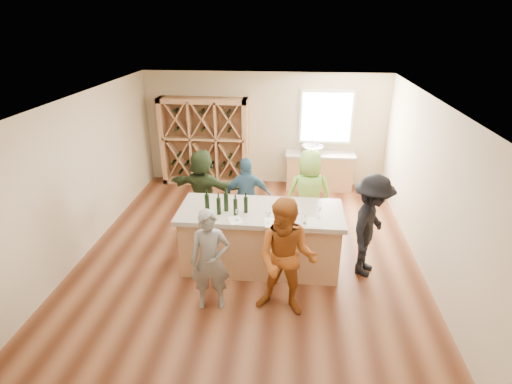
# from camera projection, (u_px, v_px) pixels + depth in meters

# --- Properties ---
(floor) EXTENTS (6.00, 7.00, 0.10)m
(floor) POSITION_uv_depth(u_px,v_px,m) (250.00, 255.00, 7.40)
(floor) COLOR brown
(floor) RESTS_ON ground
(ceiling) EXTENTS (6.00, 7.00, 0.10)m
(ceiling) POSITION_uv_depth(u_px,v_px,m) (248.00, 97.00, 6.22)
(ceiling) COLOR white
(ceiling) RESTS_ON ground
(wall_back) EXTENTS (6.00, 0.10, 2.80)m
(wall_back) POSITION_uv_depth(u_px,v_px,m) (265.00, 129.00, 10.03)
(wall_back) COLOR #C5B18F
(wall_back) RESTS_ON ground
(wall_front) EXTENTS (6.00, 0.10, 2.80)m
(wall_front) POSITION_uv_depth(u_px,v_px,m) (205.00, 335.00, 3.58)
(wall_front) COLOR #C5B18F
(wall_front) RESTS_ON ground
(wall_left) EXTENTS (0.10, 7.00, 2.80)m
(wall_left) POSITION_uv_depth(u_px,v_px,m) (78.00, 177.00, 7.08)
(wall_left) COLOR #C5B18F
(wall_left) RESTS_ON ground
(wall_right) EXTENTS (0.10, 7.00, 2.80)m
(wall_right) POSITION_uv_depth(u_px,v_px,m) (434.00, 190.00, 6.54)
(wall_right) COLOR #C5B18F
(wall_right) RESTS_ON ground
(window_frame) EXTENTS (1.30, 0.06, 1.30)m
(window_frame) POSITION_uv_depth(u_px,v_px,m) (326.00, 117.00, 9.69)
(window_frame) COLOR white
(window_frame) RESTS_ON wall_back
(window_pane) EXTENTS (1.18, 0.01, 1.18)m
(window_pane) POSITION_uv_depth(u_px,v_px,m) (326.00, 118.00, 9.65)
(window_pane) COLOR white
(window_pane) RESTS_ON wall_back
(wine_rack) EXTENTS (2.20, 0.45, 2.20)m
(wine_rack) POSITION_uv_depth(u_px,v_px,m) (205.00, 142.00, 10.03)
(wine_rack) COLOR tan
(wine_rack) RESTS_ON floor
(back_counter_base) EXTENTS (1.60, 0.58, 0.86)m
(back_counter_base) POSITION_uv_depth(u_px,v_px,m) (319.00, 172.00, 9.99)
(back_counter_base) COLOR tan
(back_counter_base) RESTS_ON floor
(back_counter_top) EXTENTS (1.70, 0.62, 0.06)m
(back_counter_top) POSITION_uv_depth(u_px,v_px,m) (320.00, 154.00, 9.80)
(back_counter_top) COLOR #A59987
(back_counter_top) RESTS_ON back_counter_base
(sink) EXTENTS (0.54, 0.54, 0.19)m
(sink) POSITION_uv_depth(u_px,v_px,m) (312.00, 149.00, 9.77)
(sink) COLOR silver
(sink) RESTS_ON back_counter_top
(faucet) EXTENTS (0.02, 0.02, 0.30)m
(faucet) POSITION_uv_depth(u_px,v_px,m) (312.00, 145.00, 9.91)
(faucet) COLOR silver
(faucet) RESTS_ON back_counter_top
(tasting_counter_base) EXTENTS (2.60, 1.00, 1.00)m
(tasting_counter_base) POSITION_uv_depth(u_px,v_px,m) (261.00, 240.00, 6.83)
(tasting_counter_base) COLOR tan
(tasting_counter_base) RESTS_ON floor
(tasting_counter_top) EXTENTS (2.72, 1.12, 0.08)m
(tasting_counter_top) POSITION_uv_depth(u_px,v_px,m) (261.00, 212.00, 6.61)
(tasting_counter_top) COLOR #A59987
(tasting_counter_top) RESTS_ON tasting_counter_base
(wine_bottle_a) EXTENTS (0.10, 0.10, 0.30)m
(wine_bottle_a) POSITION_uv_depth(u_px,v_px,m) (207.00, 203.00, 6.48)
(wine_bottle_a) COLOR black
(wine_bottle_a) RESTS_ON tasting_counter_top
(wine_bottle_b) EXTENTS (0.09, 0.09, 0.28)m
(wine_bottle_b) POSITION_uv_depth(u_px,v_px,m) (219.00, 206.00, 6.40)
(wine_bottle_b) COLOR black
(wine_bottle_b) RESTS_ON tasting_counter_top
(wine_bottle_c) EXTENTS (0.09, 0.09, 0.31)m
(wine_bottle_c) POSITION_uv_depth(u_px,v_px,m) (226.00, 202.00, 6.50)
(wine_bottle_c) COLOR black
(wine_bottle_c) RESTS_ON tasting_counter_top
(wine_bottle_d) EXTENTS (0.09, 0.09, 0.28)m
(wine_bottle_d) POSITION_uv_depth(u_px,v_px,m) (235.00, 207.00, 6.37)
(wine_bottle_d) COLOR black
(wine_bottle_d) RESTS_ON tasting_counter_top
(wine_bottle_e) EXTENTS (0.07, 0.07, 0.27)m
(wine_bottle_e) POSITION_uv_depth(u_px,v_px,m) (246.00, 205.00, 6.46)
(wine_bottle_e) COLOR black
(wine_bottle_e) RESTS_ON tasting_counter_top
(wine_glass_a) EXTENTS (0.07, 0.07, 0.17)m
(wine_glass_a) POSITION_uv_depth(u_px,v_px,m) (237.00, 215.00, 6.22)
(wine_glass_a) COLOR white
(wine_glass_a) RESTS_ON tasting_counter_top
(wine_glass_b) EXTENTS (0.09, 0.09, 0.19)m
(wine_glass_b) POSITION_uv_depth(u_px,v_px,m) (268.00, 218.00, 6.12)
(wine_glass_b) COLOR white
(wine_glass_b) RESTS_ON tasting_counter_top
(wine_glass_c) EXTENTS (0.08, 0.08, 0.17)m
(wine_glass_c) POSITION_uv_depth(u_px,v_px,m) (305.00, 219.00, 6.13)
(wine_glass_c) COLOR white
(wine_glass_c) RESTS_ON tasting_counter_top
(wine_glass_d) EXTENTS (0.07, 0.07, 0.17)m
(wine_glass_d) POSITION_uv_depth(u_px,v_px,m) (285.00, 211.00, 6.37)
(wine_glass_d) COLOR white
(wine_glass_d) RESTS_ON tasting_counter_top
(wine_glass_e) EXTENTS (0.09, 0.09, 0.18)m
(wine_glass_e) POSITION_uv_depth(u_px,v_px,m) (319.00, 213.00, 6.27)
(wine_glass_e) COLOR white
(wine_glass_e) RESTS_ON tasting_counter_top
(tasting_menu_a) EXTENTS (0.28, 0.32, 0.00)m
(tasting_menu_a) POSITION_uv_depth(u_px,v_px,m) (235.00, 220.00, 6.26)
(tasting_menu_a) COLOR white
(tasting_menu_a) RESTS_ON tasting_counter_top
(tasting_menu_b) EXTENTS (0.27, 0.34, 0.00)m
(tasting_menu_b) POSITION_uv_depth(u_px,v_px,m) (272.00, 222.00, 6.19)
(tasting_menu_b) COLOR white
(tasting_menu_b) RESTS_ON tasting_counter_top
(tasting_menu_c) EXTENTS (0.25, 0.33, 0.00)m
(tasting_menu_c) POSITION_uv_depth(u_px,v_px,m) (314.00, 222.00, 6.20)
(tasting_menu_c) COLOR white
(tasting_menu_c) RESTS_ON tasting_counter_top
(person_near_left) EXTENTS (0.64, 0.51, 1.58)m
(person_near_left) POSITION_uv_depth(u_px,v_px,m) (210.00, 261.00, 5.74)
(person_near_left) COLOR slate
(person_near_left) RESTS_ON floor
(person_near_right) EXTENTS (0.95, 0.63, 1.81)m
(person_near_right) POSITION_uv_depth(u_px,v_px,m) (286.00, 259.00, 5.58)
(person_near_right) COLOR #994C19
(person_near_right) RESTS_ON floor
(person_server) EXTENTS (0.94, 1.26, 1.77)m
(person_server) POSITION_uv_depth(u_px,v_px,m) (371.00, 226.00, 6.48)
(person_server) COLOR black
(person_server) RESTS_ON floor
(person_far_mid) EXTENTS (1.00, 0.61, 1.60)m
(person_far_mid) POSITION_uv_depth(u_px,v_px,m) (247.00, 197.00, 7.71)
(person_far_mid) COLOR #335972
(person_far_mid) RESTS_ON floor
(person_far_right) EXTENTS (0.91, 0.63, 1.78)m
(person_far_right) POSITION_uv_depth(u_px,v_px,m) (309.00, 195.00, 7.60)
(person_far_right) COLOR #8CC64C
(person_far_right) RESTS_ON floor
(person_far_left) EXTENTS (1.63, 0.88, 1.66)m
(person_far_left) POSITION_uv_depth(u_px,v_px,m) (203.00, 190.00, 7.96)
(person_far_left) COLOR #263319
(person_far_left) RESTS_ON floor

